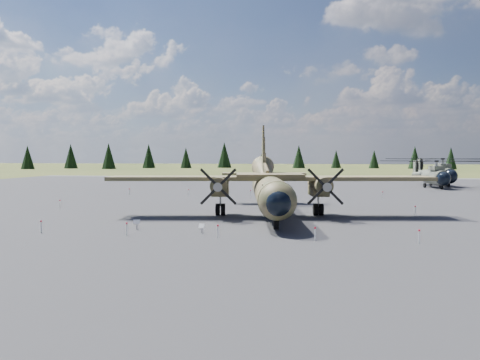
# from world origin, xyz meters

# --- Properties ---
(ground) EXTENTS (500.00, 500.00, 0.00)m
(ground) POSITION_xyz_m (0.00, 0.00, 0.00)
(ground) COLOR brown
(ground) RESTS_ON ground
(apron) EXTENTS (120.00, 120.00, 0.04)m
(apron) POSITION_xyz_m (0.00, 10.00, 0.00)
(apron) COLOR slate
(apron) RESTS_ON ground
(transport_plane) EXTENTS (27.39, 24.69, 9.02)m
(transport_plane) POSITION_xyz_m (4.01, -1.35, 2.59)
(transport_plane) COLOR #363E21
(transport_plane) RESTS_ON ground
(helicopter_near) EXTENTS (19.09, 21.34, 4.42)m
(helicopter_near) POSITION_xyz_m (26.74, 35.88, 3.13)
(helicopter_near) COLOR slate
(helicopter_near) RESTS_ON ground
(helicopter_mid) EXTENTS (20.76, 23.01, 4.74)m
(helicopter_mid) POSITION_xyz_m (29.05, 41.41, 3.36)
(helicopter_mid) COLOR slate
(helicopter_mid) RESTS_ON ground
(info_placard_left) EXTENTS (0.48, 0.27, 0.71)m
(info_placard_left) POSITION_xyz_m (-4.26, -11.14, 0.47)
(info_placard_left) COLOR gray
(info_placard_left) RESTS_ON ground
(info_placard_right) EXTENTS (0.45, 0.30, 0.65)m
(info_placard_right) POSITION_xyz_m (0.59, -11.95, 0.43)
(info_placard_right) COLOR gray
(info_placard_right) RESTS_ON ground
(barrier_fence) EXTENTS (33.12, 29.62, 0.85)m
(barrier_fence) POSITION_xyz_m (-0.46, -0.08, 0.51)
(barrier_fence) COLOR white
(barrier_fence) RESTS_ON ground
(treeline) EXTENTS (312.46, 320.14, 10.97)m
(treeline) POSITION_xyz_m (-4.84, -6.07, 4.81)
(treeline) COLOR black
(treeline) RESTS_ON ground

